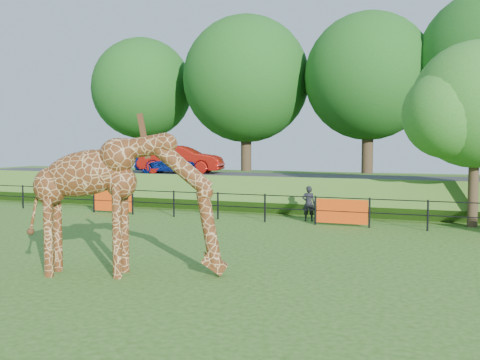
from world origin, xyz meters
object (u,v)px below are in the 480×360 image
Objects in this scene: visitor at (309,203)px; car_blue at (168,162)px; giraffe at (126,204)px; tree_east at (478,110)px; car_red at (181,159)px.

car_blue is at bearing -40.98° from visitor.
car_blue is at bearing 98.10° from giraffe.
tree_east is at bearing -109.68° from car_blue.
tree_east is at bearing 36.18° from giraffe.
giraffe reaches higher than visitor.
car_red is at bearing 95.75° from giraffe.
giraffe is 10.22m from visitor.
tree_east is (6.07, 0.76, 3.59)m from visitor.
car_blue is (-7.34, 15.40, 0.38)m from giraffe.
giraffe is at bearing -167.32° from car_red.
car_red is 3.29× the size of visitor.
visitor is at bearing -172.90° from tree_east.
tree_east reaches higher than giraffe.
car_red is 0.68× the size of tree_east.
giraffe is 1.02× the size of car_red.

